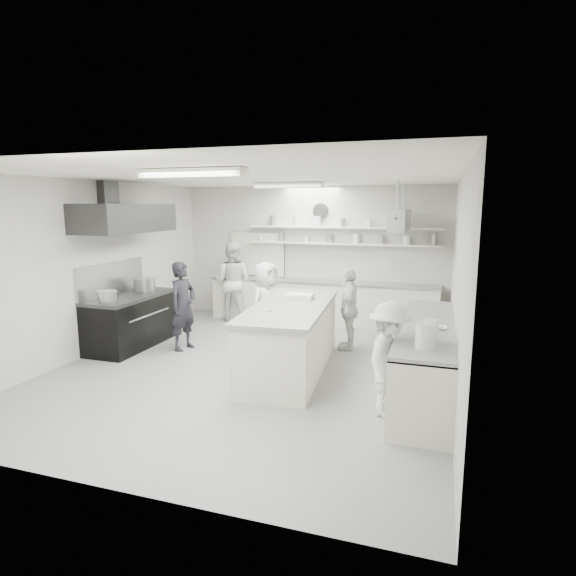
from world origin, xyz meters
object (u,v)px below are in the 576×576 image
(stove, at_px, (131,322))
(right_counter, at_px, (426,360))
(prep_island, at_px, (291,339))
(cook_stove, at_px, (183,306))
(cook_back, at_px, (232,281))
(back_counter, at_px, (321,302))

(stove, bearing_deg, right_counter, -6.52)
(right_counter, relative_size, prep_island, 1.20)
(cook_stove, bearing_deg, prep_island, -90.97)
(right_counter, distance_m, cook_stove, 4.30)
(cook_stove, bearing_deg, stove, 108.90)
(stove, xyz_separation_m, cook_back, (0.95, 2.41, 0.44))
(stove, bearing_deg, prep_island, -6.14)
(back_counter, bearing_deg, cook_stove, -125.18)
(stove, height_order, prep_island, prep_island)
(prep_island, xyz_separation_m, cook_stove, (-2.17, 0.48, 0.29))
(stove, distance_m, right_counter, 5.28)
(stove, height_order, cook_stove, cook_stove)
(stove, bearing_deg, cook_back, 68.58)
(prep_island, distance_m, cook_stove, 2.25)
(back_counter, height_order, cook_stove, cook_stove)
(back_counter, xyz_separation_m, cook_back, (-1.95, -0.39, 0.43))
(prep_island, relative_size, cook_back, 1.54)
(cook_stove, xyz_separation_m, cook_back, (-0.08, 2.28, 0.10))
(right_counter, bearing_deg, stove, 173.48)
(stove, distance_m, back_counter, 4.03)
(stove, xyz_separation_m, back_counter, (2.90, 2.80, 0.01))
(cook_stove, bearing_deg, cook_back, 13.31)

